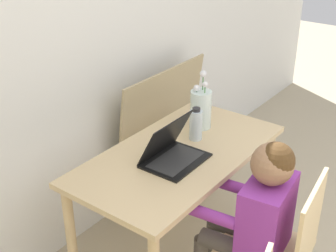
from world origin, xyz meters
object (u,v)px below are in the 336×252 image
(water_bottle, at_px, (196,125))
(laptop, at_px, (172,151))
(flower_vase, at_px, (201,108))
(person_seated, at_px, (255,212))

(water_bottle, bearing_deg, laptop, -173.68)
(laptop, distance_m, flower_vase, 0.41)
(flower_vase, bearing_deg, water_bottle, -156.40)
(laptop, bearing_deg, person_seated, -92.43)
(flower_vase, relative_size, water_bottle, 1.80)
(flower_vase, distance_m, water_bottle, 0.15)
(person_seated, bearing_deg, flower_vase, -132.30)
(person_seated, bearing_deg, water_bottle, -124.65)
(flower_vase, xyz_separation_m, water_bottle, (-0.14, -0.06, -0.03))
(person_seated, height_order, laptop, person_seated)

